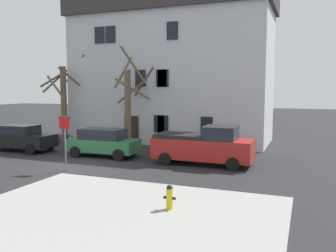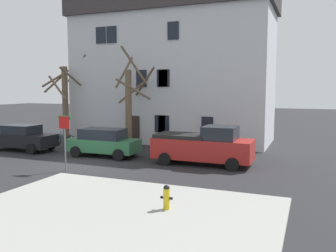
% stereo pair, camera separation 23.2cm
% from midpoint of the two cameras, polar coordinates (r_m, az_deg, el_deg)
% --- Properties ---
extents(ground_plane, '(120.00, 120.00, 0.00)m').
position_cam_midpoint_polar(ground_plane, '(19.95, -14.53, -6.00)').
color(ground_plane, '#262628').
extents(sidewalk_slab, '(10.33, 7.65, 0.12)m').
position_cam_midpoint_polar(sidewalk_slab, '(11.85, -8.58, -13.99)').
color(sidewalk_slab, '#999993').
rests_on(sidewalk_slab, ground_plane).
extents(building_main, '(15.49, 6.73, 11.19)m').
position_cam_midpoint_polar(building_main, '(28.16, 0.30, 9.27)').
color(building_main, silver).
rests_on(building_main, ground_plane).
extents(tree_bare_near, '(3.16, 2.83, 6.69)m').
position_cam_midpoint_polar(tree_bare_near, '(28.41, -16.62, 4.19)').
color(tree_bare_near, brown).
rests_on(tree_bare_near, ground_plane).
extents(tree_bare_mid, '(3.11, 3.53, 6.80)m').
position_cam_midpoint_polar(tree_bare_mid, '(24.16, -6.50, 3.75)').
color(tree_bare_mid, brown).
rests_on(tree_bare_mid, ground_plane).
extents(car_black_sedan, '(4.61, 2.00, 1.70)m').
position_cam_midpoint_polar(car_black_sedan, '(25.32, -22.75, -1.78)').
color(car_black_sedan, black).
rests_on(car_black_sedan, ground_plane).
extents(car_green_wagon, '(4.25, 2.01, 1.69)m').
position_cam_midpoint_polar(car_green_wagon, '(21.76, -10.60, -2.56)').
color(car_green_wagon, '#2D6B42').
rests_on(car_green_wagon, ground_plane).
extents(pickup_truck_red, '(5.35, 2.15, 2.12)m').
position_cam_midpoint_polar(pickup_truck_red, '(19.25, 5.37, -3.17)').
color(pickup_truck_red, '#AD231E').
rests_on(pickup_truck_red, ground_plane).
extents(fire_hydrant, '(0.42, 0.22, 0.82)m').
position_cam_midpoint_polar(fire_hydrant, '(11.98, -0.32, -11.25)').
color(fire_hydrant, gold).
rests_on(fire_hydrant, sidewalk_slab).
extents(street_sign_pole, '(0.76, 0.07, 2.77)m').
position_cam_midpoint_polar(street_sign_pole, '(18.16, -16.54, -1.03)').
color(street_sign_pole, slate).
rests_on(street_sign_pole, ground_plane).
extents(bicycle_leaning, '(1.69, 0.56, 1.03)m').
position_cam_midpoint_polar(bicycle_leaning, '(26.81, -16.81, -2.19)').
color(bicycle_leaning, black).
rests_on(bicycle_leaning, ground_plane).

